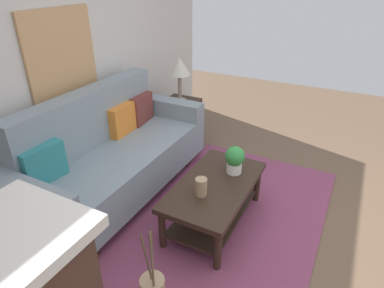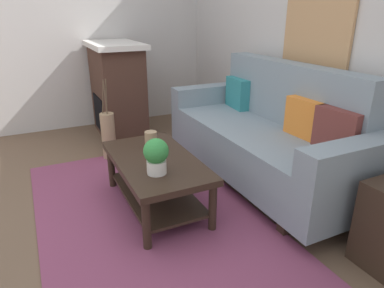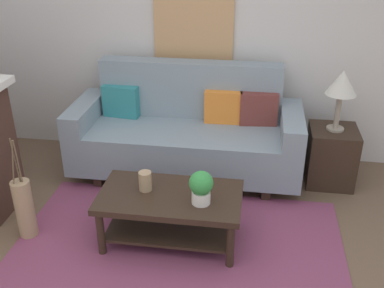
{
  "view_description": "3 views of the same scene",
  "coord_description": "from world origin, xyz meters",
  "px_view_note": "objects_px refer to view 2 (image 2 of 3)",
  "views": [
    {
      "loc": [
        -2.28,
        -0.31,
        2.09
      ],
      "look_at": [
        0.12,
        0.94,
        0.65
      ],
      "focal_mm": 30.72,
      "sensor_mm": 36.0,
      "label": 1
    },
    {
      "loc": [
        2.28,
        -0.2,
        1.52
      ],
      "look_at": [
        -0.14,
        0.96,
        0.47
      ],
      "focal_mm": 32.1,
      "sensor_mm": 36.0,
      "label": 2
    },
    {
      "loc": [
        0.53,
        -2.28,
        2.34
      ],
      "look_at": [
        0.01,
        1.23,
        0.56
      ],
      "focal_mm": 42.64,
      "sensor_mm": 36.0,
      "label": 3
    }
  ],
  "objects_px": {
    "coffee_table": "(156,172)",
    "fireplace": "(117,90)",
    "throw_pillow_orange": "(305,118)",
    "throw_pillow_maroon": "(337,130)",
    "framed_painting": "(317,22)",
    "floor_vase": "(109,136)",
    "throw_pillow_teal": "(238,93)",
    "tabletop_vase": "(151,140)",
    "potted_plant_tabletop": "(156,155)",
    "couch": "(265,136)"
  },
  "relations": [
    {
      "from": "throw_pillow_orange",
      "to": "throw_pillow_maroon",
      "type": "bearing_deg",
      "value": 0.0
    },
    {
      "from": "couch",
      "to": "framed_painting",
      "type": "xyz_separation_m",
      "value": [
        0.0,
        0.47,
        0.99
      ]
    },
    {
      "from": "throw_pillow_orange",
      "to": "fireplace",
      "type": "bearing_deg",
      "value": -154.93
    },
    {
      "from": "throw_pillow_maroon",
      "to": "floor_vase",
      "type": "distance_m",
      "value": 2.28
    },
    {
      "from": "couch",
      "to": "potted_plant_tabletop",
      "type": "relative_size",
      "value": 8.39
    },
    {
      "from": "couch",
      "to": "floor_vase",
      "type": "height_order",
      "value": "couch"
    },
    {
      "from": "throw_pillow_orange",
      "to": "floor_vase",
      "type": "bearing_deg",
      "value": -137.28
    },
    {
      "from": "throw_pillow_teal",
      "to": "throw_pillow_orange",
      "type": "distance_m",
      "value": 1.03
    },
    {
      "from": "throw_pillow_teal",
      "to": "potted_plant_tabletop",
      "type": "xyz_separation_m",
      "value": [
        0.98,
        -1.3,
        -0.11
      ]
    },
    {
      "from": "throw_pillow_teal",
      "to": "fireplace",
      "type": "xyz_separation_m",
      "value": [
        -1.17,
        -1.03,
        -0.09
      ]
    },
    {
      "from": "throw_pillow_orange",
      "to": "framed_painting",
      "type": "height_order",
      "value": "framed_painting"
    },
    {
      "from": "coffee_table",
      "to": "framed_painting",
      "type": "bearing_deg",
      "value": 91.71
    },
    {
      "from": "potted_plant_tabletop",
      "to": "throw_pillow_teal",
      "type": "bearing_deg",
      "value": 126.95
    },
    {
      "from": "throw_pillow_teal",
      "to": "floor_vase",
      "type": "relative_size",
      "value": 0.71
    },
    {
      "from": "fireplace",
      "to": "framed_painting",
      "type": "relative_size",
      "value": 1.47
    },
    {
      "from": "throw_pillow_teal",
      "to": "potted_plant_tabletop",
      "type": "height_order",
      "value": "throw_pillow_teal"
    },
    {
      "from": "fireplace",
      "to": "throw_pillow_orange",
      "type": "bearing_deg",
      "value": 25.07
    },
    {
      "from": "fireplace",
      "to": "framed_painting",
      "type": "distance_m",
      "value": 2.45
    },
    {
      "from": "throw_pillow_maroon",
      "to": "tabletop_vase",
      "type": "distance_m",
      "value": 1.46
    },
    {
      "from": "throw_pillow_orange",
      "to": "potted_plant_tabletop",
      "type": "height_order",
      "value": "throw_pillow_orange"
    },
    {
      "from": "floor_vase",
      "to": "throw_pillow_maroon",
      "type": "bearing_deg",
      "value": 36.78
    },
    {
      "from": "throw_pillow_orange",
      "to": "potted_plant_tabletop",
      "type": "xyz_separation_m",
      "value": [
        -0.05,
        -1.3,
        -0.11
      ]
    },
    {
      "from": "throw_pillow_teal",
      "to": "tabletop_vase",
      "type": "xyz_separation_m",
      "value": [
        0.53,
        -1.19,
        -0.17
      ]
    },
    {
      "from": "coffee_table",
      "to": "fireplace",
      "type": "height_order",
      "value": "fireplace"
    },
    {
      "from": "floor_vase",
      "to": "framed_painting",
      "type": "xyz_separation_m",
      "value": [
        1.11,
        1.68,
        1.17
      ]
    },
    {
      "from": "throw_pillow_orange",
      "to": "throw_pillow_maroon",
      "type": "distance_m",
      "value": 0.34
    },
    {
      "from": "throw_pillow_maroon",
      "to": "floor_vase",
      "type": "xyz_separation_m",
      "value": [
        -1.79,
        -1.34,
        -0.43
      ]
    },
    {
      "from": "framed_painting",
      "to": "floor_vase",
      "type": "bearing_deg",
      "value": -123.44
    },
    {
      "from": "throw_pillow_orange",
      "to": "fireplace",
      "type": "height_order",
      "value": "fireplace"
    },
    {
      "from": "throw_pillow_orange",
      "to": "tabletop_vase",
      "type": "bearing_deg",
      "value": -112.69
    },
    {
      "from": "couch",
      "to": "floor_vase",
      "type": "bearing_deg",
      "value": -132.43
    },
    {
      "from": "throw_pillow_teal",
      "to": "tabletop_vase",
      "type": "relative_size",
      "value": 2.32
    },
    {
      "from": "fireplace",
      "to": "tabletop_vase",
      "type": "bearing_deg",
      "value": -5.26
    },
    {
      "from": "framed_painting",
      "to": "tabletop_vase",
      "type": "bearing_deg",
      "value": -95.76
    },
    {
      "from": "throw_pillow_orange",
      "to": "framed_painting",
      "type": "distance_m",
      "value": 0.88
    },
    {
      "from": "tabletop_vase",
      "to": "potted_plant_tabletop",
      "type": "relative_size",
      "value": 0.59
    },
    {
      "from": "tabletop_vase",
      "to": "coffee_table",
      "type": "bearing_deg",
      "value": -10.87
    },
    {
      "from": "potted_plant_tabletop",
      "to": "floor_vase",
      "type": "relative_size",
      "value": 0.52
    },
    {
      "from": "potted_plant_tabletop",
      "to": "fireplace",
      "type": "distance_m",
      "value": 2.17
    },
    {
      "from": "couch",
      "to": "throw_pillow_teal",
      "type": "bearing_deg",
      "value": 169.56
    },
    {
      "from": "tabletop_vase",
      "to": "potted_plant_tabletop",
      "type": "xyz_separation_m",
      "value": [
        0.45,
        -0.12,
        0.06
      ]
    },
    {
      "from": "couch",
      "to": "tabletop_vase",
      "type": "height_order",
      "value": "couch"
    },
    {
      "from": "couch",
      "to": "tabletop_vase",
      "type": "bearing_deg",
      "value": -98.27
    },
    {
      "from": "throw_pillow_teal",
      "to": "coffee_table",
      "type": "xyz_separation_m",
      "value": [
        0.73,
        -1.22,
        -0.37
      ]
    },
    {
      "from": "throw_pillow_teal",
      "to": "throw_pillow_maroon",
      "type": "relative_size",
      "value": 1.0
    },
    {
      "from": "couch",
      "to": "fireplace",
      "type": "height_order",
      "value": "fireplace"
    },
    {
      "from": "tabletop_vase",
      "to": "throw_pillow_maroon",
      "type": "bearing_deg",
      "value": 54.76
    },
    {
      "from": "couch",
      "to": "throw_pillow_maroon",
      "type": "bearing_deg",
      "value": 10.44
    },
    {
      "from": "couch",
      "to": "coffee_table",
      "type": "relative_size",
      "value": 2.0
    },
    {
      "from": "potted_plant_tabletop",
      "to": "floor_vase",
      "type": "height_order",
      "value": "potted_plant_tabletop"
    }
  ]
}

